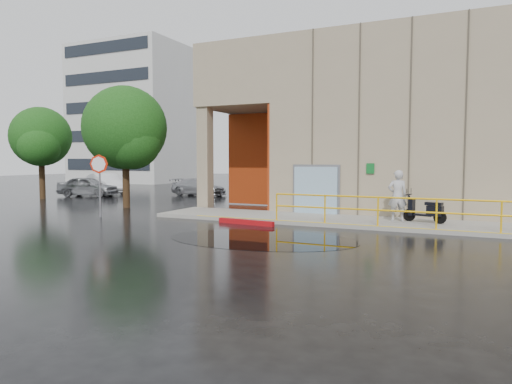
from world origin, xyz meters
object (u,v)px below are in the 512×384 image
car_a (88,186)px  car_b (106,184)px  car_c (199,187)px  red_curb (246,222)px  tree_far (40,139)px  scooter (425,203)px  person (397,196)px  stop_sign (99,172)px  tree_near (127,131)px

car_a → car_b: (-0.49, 2.24, 0.07)m
car_a → car_c: (6.37, 3.80, -0.09)m
red_curb → tree_far: size_ratio=0.42×
scooter → car_a: scooter is taller
person → stop_sign: (-11.89, -2.75, 0.83)m
scooter → tree_near: bearing=-166.6°
tree_far → scooter: bearing=-6.5°
red_curb → tree_far: 17.57m
person → tree_far: bearing=-26.0°
car_c → tree_near: tree_near is taller
person → tree_near: tree_near is taller
stop_sign → tree_near: bearing=118.4°
stop_sign → tree_near: size_ratio=0.43×
red_curb → car_b: size_ratio=0.53×
car_a → tree_near: 9.29m
red_curb → tree_near: bearing=159.9°
person → red_curb: person is taller
red_curb → car_c: car_c is taller
car_a → car_c: 7.41m
scooter → tree_near: tree_near is taller
tree_near → car_a: bearing=147.6°
stop_sign → car_a: bearing=142.6°
car_b → tree_near: size_ratio=0.73×
car_c → tree_far: 10.38m
red_curb → car_a: 17.29m
stop_sign → car_a: 12.16m
tree_far → car_a: bearing=70.6°
stop_sign → red_curb: (6.64, 0.59, -1.85)m
scooter → tree_far: tree_far is taller
scooter → tree_far: size_ratio=0.28×
scooter → car_c: 17.91m
red_curb → tree_near: size_ratio=0.39×
scooter → car_a: 22.39m
scooter → stop_sign: (-12.87, -2.83, 1.08)m
car_b → car_c: (6.85, 1.56, -0.16)m
person → tree_near: size_ratio=0.31×
red_curb → car_a: size_ratio=0.61×
car_b → tree_far: bearing=-160.7°
person → scooter: bearing=165.6°
person → stop_sign: bearing=-5.9°
car_a → tree_far: bearing=146.5°
car_b → tree_near: tree_near is taller
stop_sign → tree_near: tree_near is taller
car_a → car_b: size_ratio=0.88×
car_b → car_c: 7.03m
scooter → car_b: 23.49m
red_curb → car_c: 14.65m
stop_sign → car_c: size_ratio=0.67×
person → red_curb: bearing=3.4°
stop_sign → car_c: (-2.49, 12.03, -1.36)m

